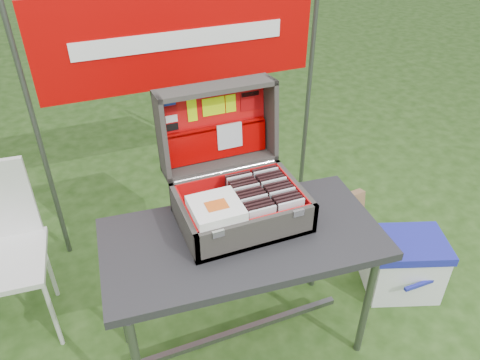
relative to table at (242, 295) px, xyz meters
name	(u,v)px	position (x,y,z in m)	size (l,w,h in m)	color
ground	(255,341)	(0.07, -0.01, -0.38)	(80.00, 80.00, 0.00)	#1E3D10
table	(242,295)	(0.00, 0.00, 0.00)	(1.22, 0.61, 0.76)	#242325
table_top	(243,239)	(0.00, 0.00, 0.36)	(1.22, 0.61, 0.04)	#242325
table_leg_fr	(367,302)	(0.55, -0.25, -0.02)	(0.04, 0.04, 0.72)	#59595B
table_leg_bl	(120,294)	(-0.55, 0.25, -0.02)	(0.04, 0.04, 0.72)	#59595B
table_leg_br	(317,239)	(0.55, 0.25, -0.02)	(0.04, 0.04, 0.72)	#59595B
table_brace	(242,330)	(0.00, 0.00, -0.26)	(1.07, 0.03, 0.03)	#59595B
suitcase	(236,165)	(0.03, 0.16, 0.65)	(0.55, 0.56, 0.53)	#48443F
suitcase_base_bottom	(241,219)	(0.03, 0.10, 0.39)	(0.55, 0.40, 0.02)	#48443F
suitcase_base_wall_front	(258,233)	(0.03, -0.09, 0.46)	(0.55, 0.02, 0.15)	#48443F
suitcase_base_wall_back	(227,185)	(0.03, 0.28, 0.46)	(0.55, 0.02, 0.15)	#48443F
suitcase_base_wall_left	(184,222)	(-0.23, 0.10, 0.46)	(0.02, 0.40, 0.15)	#48443F
suitcase_base_wall_right	(294,195)	(0.30, 0.10, 0.46)	(0.02, 0.40, 0.15)	#48443F
suitcase_liner_floor	(241,216)	(0.03, 0.10, 0.41)	(0.51, 0.35, 0.01)	red
suitcase_latch_left	(218,234)	(-0.15, -0.10, 0.52)	(0.05, 0.01, 0.03)	silver
suitcase_latch_right	(298,213)	(0.21, -0.10, 0.52)	(0.05, 0.01, 0.03)	silver
suitcase_hinge	(226,171)	(0.03, 0.29, 0.53)	(0.02, 0.02, 0.50)	silver
suitcase_lid_back	(214,122)	(0.03, 0.45, 0.71)	(0.55, 0.40, 0.02)	#48443F
suitcase_lid_rim_far	(215,88)	(0.03, 0.41, 0.90)	(0.55, 0.02, 0.15)	#48443F
suitcase_lid_rim_near	(220,163)	(0.03, 0.37, 0.53)	(0.55, 0.02, 0.15)	#48443F
suitcase_lid_rim_left	(162,137)	(-0.23, 0.39, 0.72)	(0.02, 0.40, 0.15)	#48443F
suitcase_lid_rim_right	(270,117)	(0.30, 0.39, 0.72)	(0.02, 0.40, 0.15)	#48443F
suitcase_lid_liner	(214,123)	(0.03, 0.44, 0.71)	(0.51, 0.35, 0.01)	red
suitcase_liner_wall_front	(257,229)	(0.03, -0.08, 0.47)	(0.51, 0.01, 0.13)	red
suitcase_liner_wall_back	(228,185)	(0.03, 0.27, 0.47)	(0.51, 0.01, 0.13)	red
suitcase_liner_wall_left	(187,219)	(-0.22, 0.10, 0.47)	(0.01, 0.35, 0.13)	red
suitcase_liner_wall_right	(292,193)	(0.28, 0.10, 0.47)	(0.01, 0.35, 0.13)	red
suitcase_lid_pocket	(217,143)	(0.03, 0.41, 0.62)	(0.49, 0.16, 0.03)	#A10100
suitcase_pocket_edge	(216,128)	(0.03, 0.41, 0.70)	(0.48, 0.02, 0.02)	#A10100
suitcase_pocket_cd	(230,136)	(0.09, 0.39, 0.66)	(0.12, 0.12, 0.01)	silver
lid_sticker_cc_a	(170,102)	(-0.17, 0.44, 0.85)	(0.05, 0.03, 0.00)	#1933B2
lid_sticker_cc_b	(171,110)	(-0.17, 0.44, 0.81)	(0.05, 0.03, 0.00)	#A9080A
lid_sticker_cc_c	(172,119)	(-0.17, 0.44, 0.78)	(0.05, 0.03, 0.00)	white
lid_sticker_cc_d	(172,127)	(-0.17, 0.43, 0.74)	(0.05, 0.03, 0.00)	black
lid_card_neon_tall	(192,110)	(-0.07, 0.44, 0.80)	(0.04, 0.11, 0.00)	#C3F708
lid_card_neon_main	(214,106)	(0.03, 0.44, 0.80)	(0.11, 0.08, 0.00)	#C3F708
lid_card_neon_small	(231,103)	(0.12, 0.44, 0.80)	(0.05, 0.08, 0.00)	#C3F708
lid_sticker_band	(250,100)	(0.22, 0.44, 0.80)	(0.10, 0.10, 0.00)	#A9080A
lid_sticker_band_bar	(250,94)	(0.22, 0.44, 0.83)	(0.09, 0.02, 0.00)	black
cd_left_0	(262,222)	(0.07, -0.05, 0.48)	(0.12, 0.01, 0.14)	silver
cd_left_1	(260,219)	(0.07, -0.03, 0.48)	(0.12, 0.01, 0.14)	black
cd_left_2	(258,216)	(0.07, -0.01, 0.48)	(0.12, 0.01, 0.14)	black
cd_left_3	(256,213)	(0.07, 0.01, 0.48)	(0.12, 0.01, 0.14)	black
cd_left_4	(254,210)	(0.07, 0.03, 0.48)	(0.12, 0.01, 0.14)	silver
cd_left_5	(252,207)	(0.07, 0.05, 0.48)	(0.12, 0.01, 0.14)	black
cd_left_6	(250,204)	(0.07, 0.08, 0.48)	(0.12, 0.01, 0.14)	black
cd_left_7	(248,202)	(0.07, 0.10, 0.48)	(0.12, 0.01, 0.14)	black
cd_left_8	(247,199)	(0.07, 0.12, 0.48)	(0.12, 0.01, 0.14)	silver
cd_left_9	(245,196)	(0.07, 0.14, 0.48)	(0.12, 0.01, 0.14)	black
cd_left_10	(243,194)	(0.07, 0.16, 0.48)	(0.12, 0.01, 0.14)	black
cd_left_11	(241,191)	(0.07, 0.18, 0.48)	(0.12, 0.01, 0.14)	black
cd_left_12	(239,189)	(0.07, 0.21, 0.48)	(0.12, 0.01, 0.14)	silver
cd_left_13	(238,186)	(0.07, 0.23, 0.48)	(0.12, 0.01, 0.14)	black
cd_right_0	(291,215)	(0.20, -0.05, 0.48)	(0.12, 0.01, 0.14)	silver
cd_right_1	(288,212)	(0.20, -0.03, 0.48)	(0.12, 0.01, 0.14)	black
cd_right_2	(286,209)	(0.20, -0.01, 0.48)	(0.12, 0.01, 0.14)	black
cd_right_3	(284,206)	(0.20, 0.01, 0.48)	(0.12, 0.01, 0.14)	black
cd_right_4	(282,203)	(0.20, 0.03, 0.48)	(0.12, 0.01, 0.14)	silver
cd_right_5	(280,200)	(0.20, 0.05, 0.48)	(0.12, 0.01, 0.14)	black
cd_right_6	(278,198)	(0.20, 0.08, 0.48)	(0.12, 0.01, 0.14)	black
cd_right_7	(275,195)	(0.20, 0.10, 0.48)	(0.12, 0.01, 0.14)	black
cd_right_8	(273,192)	(0.20, 0.12, 0.48)	(0.12, 0.01, 0.14)	silver
cd_right_9	(271,190)	(0.20, 0.14, 0.48)	(0.12, 0.01, 0.14)	black
cd_right_10	(269,187)	(0.20, 0.16, 0.48)	(0.12, 0.01, 0.14)	black
cd_right_11	(268,185)	(0.20, 0.18, 0.48)	(0.12, 0.01, 0.14)	black
cd_right_12	(266,182)	(0.20, 0.21, 0.48)	(0.12, 0.01, 0.14)	silver
cd_right_13	(264,180)	(0.20, 0.23, 0.48)	(0.12, 0.01, 0.14)	black
songbook_0	(216,211)	(-0.11, 0.02, 0.53)	(0.21, 0.21, 0.01)	white
songbook_1	(216,210)	(-0.11, 0.02, 0.54)	(0.21, 0.21, 0.01)	white
songbook_2	(216,209)	(-0.11, 0.02, 0.54)	(0.21, 0.21, 0.01)	white
songbook_3	(216,208)	(-0.11, 0.02, 0.55)	(0.21, 0.21, 0.01)	white
songbook_4	(216,207)	(-0.11, 0.02, 0.55)	(0.21, 0.21, 0.01)	white
songbook_5	(216,206)	(-0.11, 0.02, 0.56)	(0.21, 0.21, 0.01)	white
songbook_6	(216,206)	(-0.11, 0.02, 0.56)	(0.21, 0.21, 0.01)	white
songbook_7	(216,205)	(-0.11, 0.02, 0.57)	(0.21, 0.21, 0.01)	white
songbook_graphic	(217,205)	(-0.11, 0.01, 0.57)	(0.09, 0.07, 0.00)	#D85919
cooler	(403,265)	(1.02, 0.03, -0.20)	(0.42, 0.32, 0.37)	white
cooler_body	(403,268)	(1.02, 0.03, -0.22)	(0.40, 0.30, 0.32)	white
cooler_lid	(409,244)	(1.02, 0.03, -0.04)	(0.42, 0.32, 0.05)	#1F23A0
cooler_handle	(424,283)	(1.02, -0.14, -0.18)	(0.25, 0.02, 0.02)	#1F23A0
chair	(1,265)	(-1.06, 0.54, 0.09)	(0.43, 0.47, 0.94)	silver
chair_seat	(0,264)	(-1.06, 0.54, 0.10)	(0.43, 0.43, 0.03)	silver
chair_leg_fr	(53,313)	(-0.88, 0.36, -0.14)	(0.02, 0.02, 0.48)	silver
chair_leg_br	(48,265)	(-0.88, 0.73, -0.14)	(0.02, 0.02, 0.48)	silver
chair_upright_right	(27,196)	(-0.88, 0.75, 0.33)	(0.02, 0.02, 0.45)	silver
cardboard_box	(341,222)	(0.89, 0.50, -0.20)	(0.35, 0.05, 0.37)	#8F6A4A
banner_post_left	(38,137)	(-0.78, 1.09, 0.47)	(0.03, 0.03, 1.70)	#59595B
banner_post_right	(309,91)	(0.92, 1.09, 0.47)	(0.03, 0.03, 1.70)	#59595B
banner	(181,39)	(0.07, 1.08, 0.92)	(1.60, 0.01, 0.55)	#A70302
banner_text	(182,40)	(0.07, 1.07, 0.92)	(1.20, 0.00, 0.10)	white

